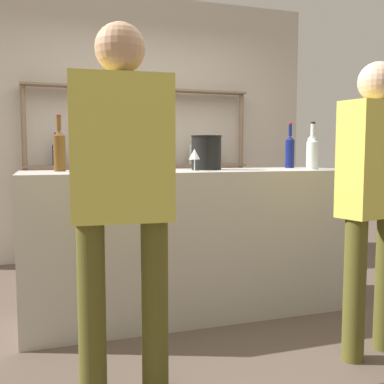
% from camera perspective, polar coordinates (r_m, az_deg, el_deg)
% --- Properties ---
extents(ground_plane, '(16.00, 16.00, 0.00)m').
position_cam_1_polar(ground_plane, '(3.34, 0.00, -14.93)').
color(ground_plane, brown).
extents(bar_counter, '(2.30, 0.64, 1.02)m').
position_cam_1_polar(bar_counter, '(3.20, 0.00, -6.35)').
color(bar_counter, '#B7B2AD').
rests_on(bar_counter, ground_plane).
extents(back_wall, '(3.90, 0.12, 2.80)m').
position_cam_1_polar(back_wall, '(5.00, -6.97, 8.04)').
color(back_wall, beige).
rests_on(back_wall, ground_plane).
extents(back_shelf, '(2.37, 0.18, 1.81)m').
position_cam_1_polar(back_shelf, '(4.82, -6.34, 5.80)').
color(back_shelf, '#897056').
rests_on(back_shelf, ground_plane).
extents(counter_bottle_0, '(0.09, 0.09, 0.34)m').
position_cam_1_polar(counter_bottle_0, '(3.41, 15.04, 4.96)').
color(counter_bottle_0, silver).
rests_on(counter_bottle_0, bar_counter).
extents(counter_bottle_1, '(0.08, 0.08, 0.37)m').
position_cam_1_polar(counter_bottle_1, '(3.10, -16.48, 5.19)').
color(counter_bottle_1, brown).
rests_on(counter_bottle_1, bar_counter).
extents(counter_bottle_2, '(0.07, 0.07, 0.36)m').
position_cam_1_polar(counter_bottle_2, '(3.68, 14.99, 5.17)').
color(counter_bottle_2, silver).
rests_on(counter_bottle_2, bar_counter).
extents(counter_bottle_3, '(0.07, 0.07, 0.36)m').
position_cam_1_polar(counter_bottle_3, '(3.67, 12.32, 5.13)').
color(counter_bottle_3, '#0F1956').
rests_on(counter_bottle_3, bar_counter).
extents(wine_glass, '(0.08, 0.08, 0.15)m').
position_cam_1_polar(wine_glass, '(3.03, 0.32, 4.74)').
color(wine_glass, silver).
rests_on(wine_glass, bar_counter).
extents(ice_bucket, '(0.23, 0.23, 0.24)m').
position_cam_1_polar(ice_bucket, '(3.25, 1.83, 5.02)').
color(ice_bucket, black).
rests_on(ice_bucket, bar_counter).
extents(customer_right, '(0.46, 0.28, 1.63)m').
position_cam_1_polar(customer_right, '(2.66, 22.13, 0.72)').
color(customer_right, brown).
rests_on(customer_right, ground_plane).
extents(customer_left, '(0.47, 0.23, 1.71)m').
position_cam_1_polar(customer_left, '(2.06, -8.87, 1.19)').
color(customer_left, brown).
rests_on(customer_left, ground_plane).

